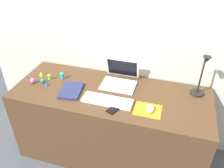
{
  "coord_description": "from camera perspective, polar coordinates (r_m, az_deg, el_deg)",
  "views": [
    {
      "loc": [
        0.47,
        -1.51,
        1.89
      ],
      "look_at": [
        0.02,
        0.0,
        0.83
      ],
      "focal_mm": 36.83,
      "sensor_mm": 36.0,
      "label": 1
    }
  ],
  "objects": [
    {
      "name": "keyboard",
      "position": [
        1.85,
        -1.17,
        -4.16
      ],
      "size": [
        0.41,
        0.13,
        0.02
      ],
      "primitive_type": "cube",
      "color": "white",
      "rests_on": "desk"
    },
    {
      "name": "mousepad",
      "position": [
        1.8,
        8.86,
        -6.39
      ],
      "size": [
        0.21,
        0.17,
        0.0
      ],
      "primitive_type": "cube",
      "color": "orange",
      "rests_on": "desk"
    },
    {
      "name": "toy_figurine_yellow",
      "position": [
        2.28,
        -17.2,
        2.47
      ],
      "size": [
        0.04,
        0.04,
        0.04
      ],
      "primitive_type": "cone",
      "color": "yellow",
      "rests_on": "desk"
    },
    {
      "name": "cell_phone",
      "position": [
        1.78,
        0.59,
        -6.14
      ],
      "size": [
        0.11,
        0.14,
        0.01
      ],
      "primitive_type": "cube",
      "rotation": [
        0.0,
        0.0,
        -0.42
      ],
      "color": "black",
      "rests_on": "desk"
    },
    {
      "name": "laptop",
      "position": [
        2.06,
        2.04,
        1.67
      ],
      "size": [
        0.3,
        0.27,
        0.21
      ],
      "color": "white",
      "rests_on": "desk"
    },
    {
      "name": "toy_figurine_cyan",
      "position": [
        2.17,
        -12.28,
        2.14
      ],
      "size": [
        0.04,
        0.04,
        0.07
      ],
      "color": "#28B7CC",
      "rests_on": "desk"
    },
    {
      "name": "notebook_pad",
      "position": [
        2.0,
        -10.1,
        -1.59
      ],
      "size": [
        0.2,
        0.26,
        0.02
      ],
      "primitive_type": "cube",
      "rotation": [
        0.0,
        0.0,
        0.14
      ],
      "color": "navy",
      "rests_on": "desk"
    },
    {
      "name": "desk",
      "position": [
        2.2,
        -0.39,
        -9.93
      ],
      "size": [
        1.69,
        0.65,
        0.74
      ],
      "primitive_type": "cube",
      "color": "#4C331E",
      "rests_on": "ground_plane"
    },
    {
      "name": "toy_figurine_blue",
      "position": [
        2.11,
        -15.96,
        0.08
      ],
      "size": [
        0.04,
        0.04,
        0.04
      ],
      "primitive_type": "cone",
      "color": "blue",
      "rests_on": "desk"
    },
    {
      "name": "back_wall",
      "position": [
        2.23,
        2.34,
        4.08
      ],
      "size": [
        2.89,
        0.05,
        1.57
      ],
      "primitive_type": "cube",
      "color": "beige",
      "rests_on": "ground_plane"
    },
    {
      "name": "toy_figurine_lime",
      "position": [
        2.2,
        -15.29,
        1.77
      ],
      "size": [
        0.03,
        0.03,
        0.05
      ],
      "color": "#8CDB33",
      "rests_on": "desk"
    },
    {
      "name": "desk_lamp",
      "position": [
        1.95,
        21.3,
        1.62
      ],
      "size": [
        0.11,
        0.15,
        0.39
      ],
      "color": "black",
      "rests_on": "desk"
    },
    {
      "name": "toy_figurine_pink",
      "position": [
        2.19,
        -19.1,
        0.78
      ],
      "size": [
        0.04,
        0.04,
        0.05
      ],
      "primitive_type": "ellipsoid",
      "color": "pink",
      "rests_on": "desk"
    },
    {
      "name": "mouse",
      "position": [
        1.78,
        9.5,
        -6.05
      ],
      "size": [
        0.06,
        0.1,
        0.03
      ],
      "primitive_type": "ellipsoid",
      "color": "white",
      "rests_on": "mousepad"
    },
    {
      "name": "ground_plane",
      "position": [
        2.47,
        -0.36,
        -16.14
      ],
      "size": [
        6.0,
        6.0,
        0.0
      ],
      "primitive_type": "plane",
      "color": "#474C56"
    },
    {
      "name": "toy_figurine_teal",
      "position": [
        2.16,
        -16.85,
        0.79
      ],
      "size": [
        0.04,
        0.04,
        0.04
      ],
      "primitive_type": "ellipsoid",
      "color": "teal",
      "rests_on": "desk"
    }
  ]
}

